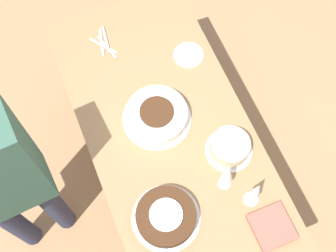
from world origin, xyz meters
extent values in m
plane|color=#A87F56|center=(0.00, 0.00, 0.00)|extent=(12.00, 12.00, 0.00)
cube|color=#9E754C|center=(0.00, 0.00, 0.75)|extent=(1.65, 0.78, 0.03)
cylinder|color=brown|center=(-0.75, -0.32, 0.37)|extent=(0.07, 0.07, 0.73)
cylinder|color=brown|center=(-0.75, 0.32, 0.37)|extent=(0.07, 0.07, 0.73)
cylinder|color=white|center=(-0.08, -0.03, 0.77)|extent=(0.34, 0.34, 0.01)
cylinder|color=white|center=(-0.08, -0.03, 0.80)|extent=(0.30, 0.30, 0.07)
cylinder|color=#422614|center=(-0.08, -0.03, 0.84)|extent=(0.16, 0.16, 0.01)
cylinder|color=white|center=(0.40, -0.17, 0.77)|extent=(0.31, 0.31, 0.01)
cylinder|color=#422614|center=(0.40, -0.17, 0.80)|extent=(0.27, 0.27, 0.06)
cylinder|color=white|center=(0.40, -0.17, 0.84)|extent=(0.15, 0.15, 0.01)
cylinder|color=white|center=(0.21, 0.23, 0.77)|extent=(0.23, 0.23, 0.01)
cylinder|color=beige|center=(0.21, 0.23, 0.81)|extent=(0.19, 0.19, 0.09)
cylinder|color=silver|center=(0.35, 0.14, 0.76)|extent=(0.06, 0.06, 0.00)
cylinder|color=silver|center=(0.35, 0.14, 0.82)|extent=(0.01, 0.01, 0.10)
cone|color=silver|center=(0.35, 0.14, 0.93)|extent=(0.05, 0.05, 0.12)
cylinder|color=silver|center=(0.46, 0.22, 0.76)|extent=(0.07, 0.07, 0.00)
cylinder|color=silver|center=(0.46, 0.22, 0.82)|extent=(0.01, 0.01, 0.10)
cone|color=silver|center=(0.46, 0.22, 0.93)|extent=(0.04, 0.04, 0.13)
cylinder|color=silver|center=(-0.35, 0.26, 0.77)|extent=(0.16, 0.16, 0.01)
cube|color=silver|center=(-0.58, -0.13, 0.76)|extent=(0.14, 0.11, 0.00)
cube|color=silver|center=(-0.60, -0.13, 0.77)|extent=(0.17, 0.05, 0.00)
cube|color=silver|center=(-0.56, -0.12, 0.77)|extent=(0.17, 0.06, 0.00)
cube|color=silver|center=(-0.60, -0.11, 0.77)|extent=(0.17, 0.03, 0.00)
cube|color=#B75B4C|center=(0.61, 0.25, 0.77)|extent=(0.18, 0.17, 0.02)
cylinder|color=#2D334C|center=(0.03, -0.90, 0.39)|extent=(0.11, 0.11, 0.79)
cylinder|color=#2D334C|center=(0.02, -0.68, 0.39)|extent=(0.11, 0.11, 0.79)
camera|label=1|loc=(0.83, -0.34, 2.86)|focal=50.00mm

